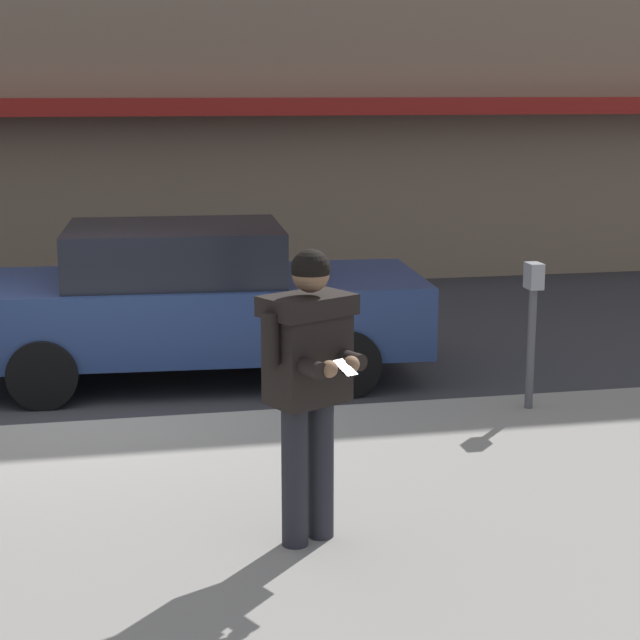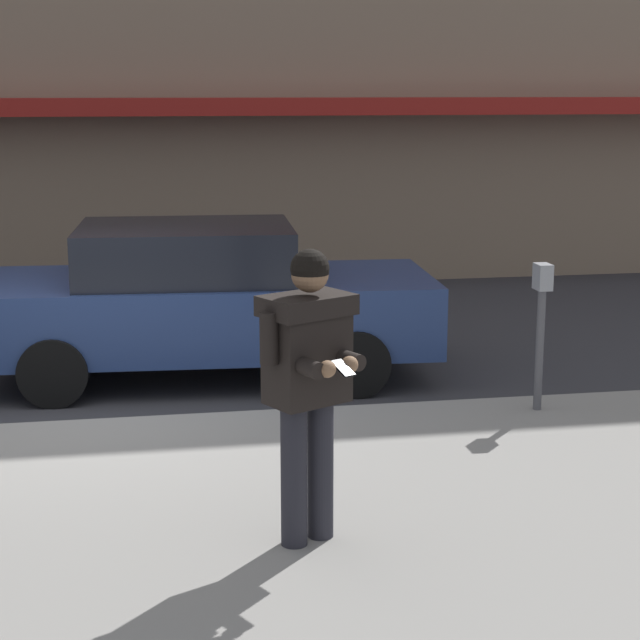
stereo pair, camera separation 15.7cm
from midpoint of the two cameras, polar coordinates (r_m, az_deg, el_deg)
ground_plane at (r=9.40m, az=-13.53°, el=-5.73°), size 80.00×80.00×0.00m
sidewalk at (r=6.73m, az=-5.53°, el=-12.18°), size 32.00×5.30×0.14m
curb_paint_line at (r=9.46m, az=-7.44°, el=-5.35°), size 28.00×0.12×0.01m
parked_sedan_mid at (r=10.66m, az=-7.36°, el=1.03°), size 4.61×2.15×1.54m
man_texting_on_phone at (r=6.30m, az=-1.31°, el=-2.42°), size 0.63×0.65×1.81m
parking_meter at (r=9.24m, az=10.78°, el=0.31°), size 0.12×0.18×1.27m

